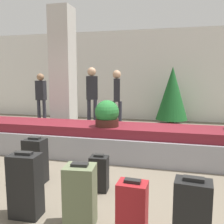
# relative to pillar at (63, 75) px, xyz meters

# --- Properties ---
(ground_plane) EXTENTS (18.00, 18.00, 0.00)m
(ground_plane) POSITION_rel_pillar_xyz_m (1.52, -2.65, -1.60)
(ground_plane) COLOR #6B6051
(back_wall) EXTENTS (18.00, 0.06, 3.20)m
(back_wall) POSITION_rel_pillar_xyz_m (1.52, 3.34, 0.00)
(back_wall) COLOR silver
(back_wall) RESTS_ON ground_plane
(carousel) EXTENTS (7.95, 0.99, 0.62)m
(carousel) POSITION_rel_pillar_xyz_m (1.52, -1.12, -1.30)
(carousel) COLOR gray
(carousel) RESTS_ON ground_plane
(pillar) EXTENTS (0.51, 0.51, 3.20)m
(pillar) POSITION_rel_pillar_xyz_m (0.00, 0.00, 0.00)
(pillar) COLOR beige
(pillar) RESTS_ON ground_plane
(suitcase_0) EXTENTS (0.34, 0.24, 0.74)m
(suitcase_0) POSITION_rel_pillar_xyz_m (1.12, -3.42, -1.24)
(suitcase_0) COLOR black
(suitcase_0) RESTS_ON ground_plane
(suitcase_3) EXTENTS (0.28, 0.22, 0.61)m
(suitcase_3) POSITION_rel_pillar_xyz_m (2.33, -3.55, -1.31)
(suitcase_3) COLOR maroon
(suitcase_3) RESTS_ON ground_plane
(suitcase_4) EXTENTS (0.30, 0.24, 0.68)m
(suitcase_4) POSITION_rel_pillar_xyz_m (0.74, -2.59, -1.27)
(suitcase_4) COLOR black
(suitcase_4) RESTS_ON ground_plane
(suitcase_6) EXTENTS (0.34, 0.30, 0.68)m
(suitcase_6) POSITION_rel_pillar_xyz_m (1.77, -3.45, -1.27)
(suitcase_6) COLOR #5B6647
(suitcase_6) RESTS_ON ground_plane
(suitcase_7) EXTENTS (0.25, 0.20, 0.51)m
(suitcase_7) POSITION_rel_pillar_xyz_m (1.72, -2.62, -1.36)
(suitcase_7) COLOR black
(suitcase_7) RESTS_ON ground_plane
(potted_plant_1) EXTENTS (0.45, 0.45, 0.49)m
(potted_plant_1) POSITION_rel_pillar_xyz_m (1.47, -1.29, -0.75)
(potted_plant_1) COLOR #381914
(potted_plant_1) RESTS_ON carousel
(traveler_0) EXTENTS (0.31, 0.35, 1.74)m
(traveler_0) POSITION_rel_pillar_xyz_m (1.03, 1.40, -0.55)
(traveler_0) COLOR #282833
(traveler_0) RESTS_ON ground_plane
(traveler_1) EXTENTS (0.34, 0.23, 1.66)m
(traveler_1) POSITION_rel_pillar_xyz_m (-1.56, 1.61, -0.61)
(traveler_1) COLOR #282833
(traveler_1) RESTS_ON ground_plane
(traveler_2) EXTENTS (0.37, 0.31, 1.82)m
(traveler_2) POSITION_rel_pillar_xyz_m (0.28, 1.34, -0.49)
(traveler_2) COLOR #282833
(traveler_2) RESTS_ON ground_plane
(decorated_tree) EXTENTS (1.01, 1.01, 1.88)m
(decorated_tree) POSITION_rel_pillar_xyz_m (2.60, 2.50, -0.57)
(decorated_tree) COLOR #4C331E
(decorated_tree) RESTS_ON ground_plane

